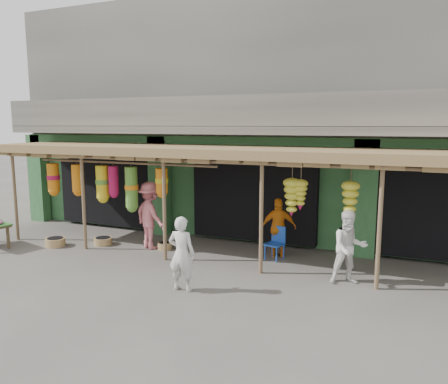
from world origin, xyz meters
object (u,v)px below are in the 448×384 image
at_px(person_right, 349,247).
at_px(person_front, 182,254).
at_px(person_vendor, 279,228).
at_px(person_shopper, 151,215).
at_px(blue_chair, 276,241).

bearing_deg(person_right, person_front, -175.10).
relative_size(person_vendor, person_shopper, 0.83).
bearing_deg(person_front, blue_chair, -116.38).
height_order(blue_chair, person_shopper, person_shopper).
height_order(person_front, person_right, person_right).
relative_size(blue_chair, person_front, 0.54).
relative_size(person_front, person_vendor, 1.02).
xyz_separation_m(blue_chair, person_shopper, (-3.42, -0.39, 0.45)).
distance_m(person_front, person_vendor, 3.23).
distance_m(person_vendor, person_shopper, 3.47).
xyz_separation_m(blue_chair, person_vendor, (-0.01, 0.25, 0.29)).
bearing_deg(blue_chair, person_vendor, 108.19).
xyz_separation_m(person_front, person_vendor, (1.16, 3.02, -0.02)).
bearing_deg(person_vendor, person_front, 47.65).
relative_size(blue_chair, person_right, 0.53).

